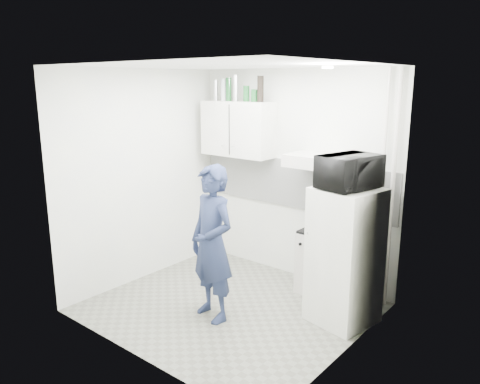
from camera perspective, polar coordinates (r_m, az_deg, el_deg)
The scene contains 24 objects.
floor at distance 5.35m, azimuth -1.36°, elevation -13.86°, with size 2.80×2.80×0.00m, color #55544A.
ceiling at distance 4.77m, azimuth -1.54°, elevation 15.17°, with size 2.80×2.80×0.00m, color white.
wall_back at distance 5.88m, azimuth 6.52°, elevation 2.00°, with size 2.80×2.80×0.00m, color silver.
wall_left at distance 5.89m, azimuth -11.84°, elevation 1.82°, with size 2.60×2.60×0.00m, color silver.
wall_right at distance 4.16m, azimuth 13.38°, elevation -3.05°, with size 2.60×2.60×0.00m, color silver.
person at distance 4.85m, azimuth -3.42°, elevation -6.30°, with size 0.60×0.39×1.64m, color #1D2644.
stove at distance 5.65m, azimuth 9.88°, elevation -8.43°, with size 0.46×0.46×0.74m, color beige.
fridge at distance 4.93m, azimuth 12.65°, elevation -7.65°, with size 0.59×0.59×1.42m, color white.
stove_top at distance 5.52m, azimuth 10.03°, elevation -4.73°, with size 0.44×0.44×0.03m, color black.
saucepan at distance 5.54m, azimuth 9.77°, elevation -4.04°, with size 0.16×0.16×0.09m, color silver.
microwave at distance 4.69m, azimuth 13.19°, elevation 2.41°, with size 0.41×0.60×0.33m, color black.
bottle_a at distance 6.32m, azimuth -2.97°, elevation 12.29°, with size 0.06×0.06×0.27m, color silver.
bottle_b at distance 6.23m, azimuth -2.02°, elevation 12.34°, with size 0.07×0.07×0.28m, color #B2B7BC.
bottle_c at distance 6.17m, azimuth -1.39°, elevation 12.40°, with size 0.07×0.07×0.30m, color #144C1E.
bottle_d at distance 6.10m, azimuth -0.56°, elevation 12.56°, with size 0.07×0.07×0.33m, color silver.
canister_a at distance 5.99m, azimuth 0.78°, elevation 11.90°, with size 0.08×0.08×0.19m, color #144C1E.
canister_b at distance 5.91m, azimuth 1.76°, elevation 11.67°, with size 0.08×0.08×0.15m, color #144C1E.
bottle_e at distance 5.85m, azimuth 2.51°, elevation 12.44°, with size 0.08×0.08×0.31m, color black.
upper_cabinet at distance 6.10m, azimuth -0.23°, elevation 7.71°, with size 1.00×0.35×0.70m, color white.
range_hood at distance 5.39m, azimuth 9.17°, elevation 3.81°, with size 0.60×0.50×0.14m, color beige.
backsplash at distance 5.89m, azimuth 6.41°, elevation 1.02°, with size 2.74×0.03×0.60m, color white.
pipe_a at distance 5.24m, azimuth 18.06°, elevation 0.02°, with size 0.05×0.05×2.60m, color beige.
pipe_b at distance 5.28m, azimuth 16.85°, elevation 0.21°, with size 0.04×0.04×2.60m, color beige.
ceiling_spot_fixture at distance 4.36m, azimuth 10.63°, elevation 14.74°, with size 0.10×0.10×0.02m, color white.
Camera 1 is at (3.11, -3.61, 2.44)m, focal length 35.00 mm.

